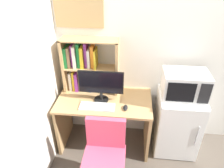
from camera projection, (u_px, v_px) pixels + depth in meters
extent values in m
cube|color=silver|center=(220.00, 52.00, 2.49)|extent=(6.40, 0.04, 2.60)
cube|color=tan|center=(104.00, 100.00, 2.62)|extent=(1.17, 0.64, 0.03)
cube|color=tan|center=(64.00, 120.00, 2.87)|extent=(0.04, 0.58, 0.73)
cube|color=tan|center=(147.00, 126.00, 2.76)|extent=(0.04, 0.58, 0.73)
cube|color=tan|center=(65.00, 65.00, 2.65)|extent=(0.03, 0.23, 0.70)
cube|color=tan|center=(117.00, 67.00, 2.59)|extent=(0.03, 0.23, 0.70)
cube|color=tan|center=(89.00, 40.00, 2.44)|extent=(0.70, 0.23, 0.01)
cube|color=tan|center=(91.00, 68.00, 2.63)|extent=(0.63, 0.23, 0.01)
cube|color=brown|center=(69.00, 78.00, 2.77)|extent=(0.02, 0.15, 0.29)
cube|color=silver|center=(72.00, 80.00, 2.77)|extent=(0.04, 0.17, 0.25)
cube|color=gold|center=(75.00, 79.00, 2.77)|extent=(0.03, 0.17, 0.27)
cube|color=purple|center=(78.00, 80.00, 2.76)|extent=(0.04, 0.19, 0.25)
cube|color=brown|center=(81.00, 79.00, 2.75)|extent=(0.03, 0.18, 0.29)
cube|color=navy|center=(84.00, 78.00, 2.76)|extent=(0.02, 0.13, 0.29)
cube|color=teal|center=(86.00, 79.00, 2.75)|extent=(0.03, 0.17, 0.29)
cube|color=orange|center=(89.00, 80.00, 2.76)|extent=(0.03, 0.14, 0.27)
cube|color=navy|center=(91.00, 81.00, 2.75)|extent=(0.02, 0.19, 0.25)
cube|color=#197233|center=(67.00, 56.00, 2.60)|extent=(0.04, 0.19, 0.26)
cube|color=brown|center=(70.00, 56.00, 2.59)|extent=(0.03, 0.18, 0.26)
cube|color=purple|center=(73.00, 55.00, 2.60)|extent=(0.02, 0.13, 0.28)
cube|color=silver|center=(75.00, 56.00, 2.58)|extent=(0.04, 0.19, 0.28)
cube|color=#197233|center=(79.00, 55.00, 2.58)|extent=(0.04, 0.15, 0.31)
cube|color=gold|center=(83.00, 56.00, 2.58)|extent=(0.04, 0.18, 0.27)
cube|color=purple|center=(86.00, 55.00, 2.57)|extent=(0.03, 0.13, 0.31)
cube|color=silver|center=(89.00, 58.00, 2.59)|extent=(0.03, 0.15, 0.23)
cube|color=orange|center=(93.00, 56.00, 2.57)|extent=(0.04, 0.14, 0.28)
cube|color=gold|center=(96.00, 58.00, 2.57)|extent=(0.02, 0.19, 0.24)
cylinder|color=black|center=(101.00, 99.00, 2.59)|extent=(0.18, 0.18, 0.02)
cylinder|color=black|center=(101.00, 96.00, 2.56)|extent=(0.04, 0.04, 0.10)
cube|color=black|center=(101.00, 82.00, 2.47)|extent=(0.54, 0.01, 0.30)
cube|color=black|center=(101.00, 82.00, 2.46)|extent=(0.52, 0.02, 0.27)
cube|color=silver|center=(97.00, 107.00, 2.46)|extent=(0.42, 0.16, 0.02)
ellipsoid|color=black|center=(126.00, 108.00, 2.44)|extent=(0.05, 0.11, 0.04)
cube|color=white|center=(176.00, 123.00, 2.73)|extent=(0.54, 0.50, 0.85)
cube|color=white|center=(180.00, 137.00, 2.51)|extent=(0.51, 0.01, 0.82)
cylinder|color=#B2B2B7|center=(197.00, 136.00, 2.46)|extent=(0.01, 0.01, 0.30)
cube|color=silver|center=(185.00, 85.00, 2.42)|extent=(0.51, 0.34, 0.32)
cube|color=black|center=(181.00, 93.00, 2.28)|extent=(0.30, 0.01, 0.24)
cube|color=black|center=(205.00, 94.00, 2.26)|extent=(0.12, 0.01, 0.25)
cube|color=#D84766|center=(104.00, 162.00, 2.16)|extent=(0.44, 0.44, 0.07)
cube|color=#D84766|center=(106.00, 132.00, 2.21)|extent=(0.42, 0.06, 0.37)
cube|color=tan|center=(78.00, 5.00, 2.35)|extent=(0.57, 0.02, 0.51)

